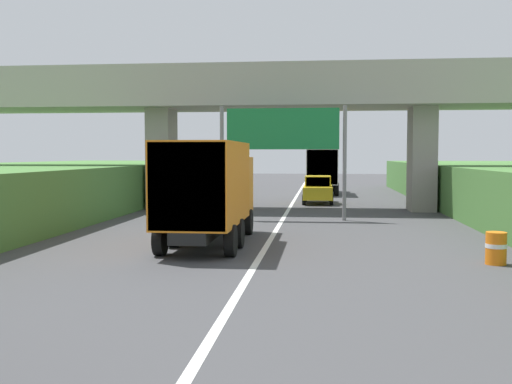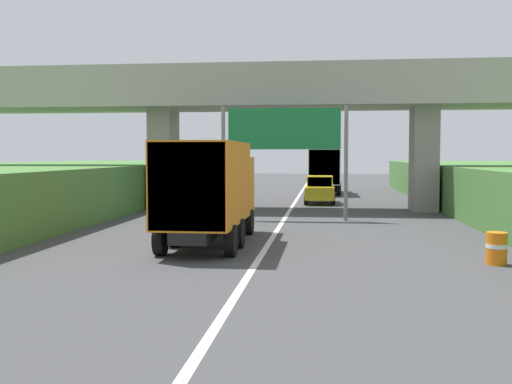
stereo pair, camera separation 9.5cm
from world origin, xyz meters
name	(u,v)px [view 2 (the right image)]	position (x,y,z in m)	size (l,w,h in m)	color
lane_centre_stripe	(281,225)	(0.00, 29.79, 0.00)	(0.20, 99.58, 0.01)	white
overpass_bridge	(291,103)	(0.00, 37.24, 5.87)	(40.00, 4.80, 7.78)	#9E998E
overhead_highway_sign	(284,136)	(0.00, 31.87, 3.89)	(5.88, 0.18, 5.28)	slate
truck_white	(324,169)	(1.84, 50.79, 1.93)	(2.44, 7.30, 3.44)	black
truck_orange	(210,188)	(-1.94, 23.78, 1.93)	(2.44, 7.30, 3.44)	black
car_yellow	(320,190)	(1.58, 41.49, 0.86)	(1.86, 4.10, 1.72)	gold
construction_barrel_3	(497,248)	(6.61, 21.06, 0.46)	(0.57, 0.57, 0.90)	orange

